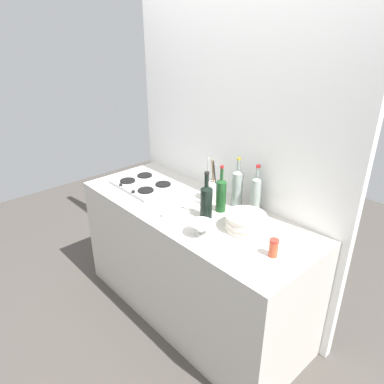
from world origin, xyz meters
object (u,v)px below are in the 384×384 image
wine_bottle_leftmost (237,187)px  condiment_jar_front (274,248)px  mixing_bowl (201,228)px  wine_bottle_mid_left (221,194)px  wine_bottle_rightmost (206,201)px  butter_dish (176,214)px  stovetop_hob (145,184)px  utensil_crock (212,190)px  plate_stack (246,222)px  wine_bottle_mid_right (256,193)px

wine_bottle_leftmost → condiment_jar_front: bearing=-30.2°
mixing_bowl → condiment_jar_front: condiment_jar_front is taller
wine_bottle_mid_left → condiment_jar_front: (0.55, -0.17, -0.07)m
wine_bottle_leftmost → condiment_jar_front: 0.62m
wine_bottle_rightmost → butter_dish: bearing=-131.0°
stovetop_hob → wine_bottle_mid_left: 0.70m
wine_bottle_rightmost → wine_bottle_mid_left: bearing=90.7°
condiment_jar_front → mixing_bowl: bearing=-161.8°
mixing_bowl → utensil_crock: (-0.29, 0.38, 0.03)m
stovetop_hob → condiment_jar_front: size_ratio=4.66×
wine_bottle_rightmost → condiment_jar_front: (0.55, -0.03, -0.07)m
mixing_bowl → butter_dish: mixing_bowl is taller
stovetop_hob → mixing_bowl: (0.81, -0.17, 0.03)m
stovetop_hob → wine_bottle_rightmost: wine_bottle_rightmost is taller
plate_stack → utensil_crock: 0.44m
plate_stack → butter_dish: bearing=-150.5°
plate_stack → mixing_bowl: plate_stack is taller
condiment_jar_front → stovetop_hob: bearing=178.4°
plate_stack → utensil_crock: utensil_crock is taller
butter_dish → utensil_crock: (-0.03, 0.35, 0.05)m
stovetop_hob → wine_bottle_mid_left: wine_bottle_mid_left is taller
wine_bottle_leftmost → wine_bottle_rightmost: 0.28m
butter_dish → stovetop_hob: bearing=164.6°
plate_stack → mixing_bowl: size_ratio=1.74×
wine_bottle_mid_left → butter_dish: size_ratio=2.25×
wine_bottle_rightmost → wine_bottle_mid_right: bearing=61.5°
wine_bottle_leftmost → utensil_crock: 0.20m
wine_bottle_mid_right → butter_dish: wine_bottle_mid_right is taller
plate_stack → wine_bottle_leftmost: 0.33m
wine_bottle_mid_right → condiment_jar_front: 0.52m
butter_dish → condiment_jar_front: 0.69m
wine_bottle_mid_right → mixing_bowl: bearing=-93.6°
wine_bottle_rightmost → plate_stack: bearing=15.9°
mixing_bowl → wine_bottle_leftmost: bearing=104.2°
utensil_crock → wine_bottle_leftmost: bearing=22.2°
stovetop_hob → wine_bottle_mid_right: size_ratio=1.45×
wine_bottle_rightmost → utensil_crock: size_ratio=0.99×
butter_dish → utensil_crock: utensil_crock is taller
wine_bottle_mid_right → condiment_jar_front: size_ratio=3.21×
condiment_jar_front → plate_stack: bearing=158.7°
wine_bottle_mid_left → wine_bottle_mid_right: size_ratio=0.97×
condiment_jar_front → wine_bottle_mid_right: bearing=139.5°
plate_stack → wine_bottle_mid_right: 0.26m
mixing_bowl → butter_dish: size_ratio=1.03×
butter_dish → wine_bottle_mid_right: bearing=56.9°
wine_bottle_mid_left → mixing_bowl: 0.35m
wine_bottle_mid_left → condiment_jar_front: bearing=-17.2°
utensil_crock → condiment_jar_front: utensil_crock is taller
wine_bottle_mid_right → plate_stack: bearing=-64.2°
mixing_bowl → condiment_jar_front: size_ratio=1.44×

